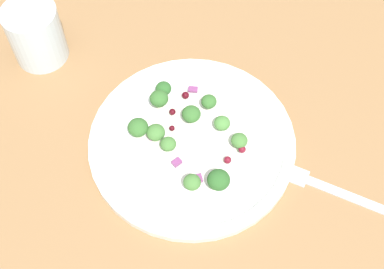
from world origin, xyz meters
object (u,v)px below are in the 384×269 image
Objects in this scene: plate at (192,142)px; water_glass at (36,34)px; broccoli_floret_1 at (192,182)px; broccoli_floret_0 at (167,143)px; fork at (341,193)px; broccoli_floret_2 at (138,128)px.

water_glass reaches higher than plate.
water_glass reaches higher than broccoli_floret_1.
broccoli_floret_0 is 0.11× the size of fork.
broccoli_floret_0 is 6.48cm from broccoli_floret_1.
broccoli_floret_2 is at bearing -62.87° from plate.
broccoli_floret_2 is at bearing -86.40° from broccoli_floret_0.
fork is at bearing 122.67° from broccoli_floret_1.
water_glass is at bearing -99.03° from broccoli_floret_0.
fork is (-4.23, 19.64, -0.61)cm from plate.
water_glass is at bearing -102.80° from broccoli_floret_1.
broccoli_floret_1 is 0.81× the size of broccoli_floret_2.
broccoli_floret_1 is (3.01, 5.73, 0.32)cm from broccoli_floret_0.
broccoli_floret_0 is 4.32cm from broccoli_floret_2.
broccoli_floret_0 is at bearing -117.69° from broccoli_floret_1.
plate is 13.24× the size of broccoli_floret_0.
broccoli_floret_1 reaches higher than broccoli_floret_0.
water_glass is at bearing -86.12° from fork.
broccoli_floret_2 is 27.04cm from fork.
broccoli_floret_1 reaches higher than fork.
broccoli_floret_0 is at bearing 80.97° from water_glass.
broccoli_floret_2 is at bearing -105.27° from broccoli_floret_1.
water_glass is (-3.97, -25.01, 1.56)cm from broccoli_floret_0.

